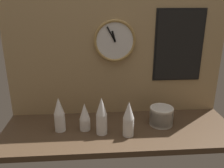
{
  "coord_description": "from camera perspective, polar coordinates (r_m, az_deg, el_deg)",
  "views": [
    {
      "loc": [
        -16.0,
        -144.62,
        83.63
      ],
      "look_at": [
        -4.9,
        4.0,
        31.18
      ],
      "focal_mm": 38.0,
      "sensor_mm": 36.0,
      "label": 1
    }
  ],
  "objects": [
    {
      "name": "cup_stack_center_left",
      "position": [
        1.63,
        -6.57,
        -7.77
      ],
      "size": [
        7.29,
        7.29,
        19.5
      ],
      "color": "white",
      "rests_on": "ground_plane"
    },
    {
      "name": "wall_tiled_back",
      "position": [
        1.75,
        1.07,
        9.12
      ],
      "size": [
        160.0,
        3.0,
        105.0
      ],
      "color": "tan",
      "rests_on": "ground_plane"
    },
    {
      "name": "bowl_stack_right",
      "position": [
        1.73,
        11.78,
        -7.45
      ],
      "size": [
        16.57,
        16.57,
        13.09
      ],
      "color": "beige",
      "rests_on": "ground_plane"
    },
    {
      "name": "cup_stack_center",
      "position": [
        1.56,
        -2.52,
        -7.69
      ],
      "size": [
        7.29,
        7.29,
        25.61
      ],
      "color": "white",
      "rests_on": "ground_plane"
    },
    {
      "name": "cup_stack_left",
      "position": [
        1.63,
        -12.56,
        -7.14
      ],
      "size": [
        7.29,
        7.29,
        24.08
      ],
      "color": "white",
      "rests_on": "ground_plane"
    },
    {
      "name": "cup_stack_center_right",
      "position": [
        1.54,
        4.01,
        -8.32
      ],
      "size": [
        7.29,
        7.29,
        24.08
      ],
      "color": "white",
      "rests_on": "ground_plane"
    },
    {
      "name": "ground_plane",
      "position": [
        1.69,
        1.79,
        -11.1
      ],
      "size": [
        160.0,
        56.0,
        4.0
      ],
      "primitive_type": "cube",
      "color": "#4C3826"
    },
    {
      "name": "menu_board",
      "position": [
        1.83,
        15.8,
        8.84
      ],
      "size": [
        36.46,
        1.32,
        52.95
      ],
      "color": "black"
    },
    {
      "name": "wall_clock",
      "position": [
        1.71,
        0.68,
        10.32
      ],
      "size": [
        30.08,
        2.7,
        30.08
      ],
      "color": "white"
    }
  ]
}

